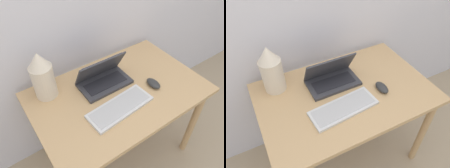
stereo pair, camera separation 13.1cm
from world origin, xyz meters
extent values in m
cube|color=tan|center=(0.00, 0.36, 0.74)|extent=(1.11, 0.72, 0.03)
cylinder|color=tan|center=(0.50, 0.06, 0.36)|extent=(0.05, 0.05, 0.72)
cylinder|color=tan|center=(-0.50, 0.67, 0.36)|extent=(0.05, 0.05, 0.72)
cylinder|color=tan|center=(0.50, 0.67, 0.36)|extent=(0.05, 0.05, 0.72)
cube|color=#333338|center=(-0.04, 0.47, 0.76)|extent=(0.34, 0.20, 0.02)
cube|color=black|center=(-0.04, 0.46, 0.78)|extent=(0.28, 0.11, 0.00)
cube|color=#333338|center=(-0.04, 0.51, 0.86)|extent=(0.34, 0.10, 0.18)
cube|color=#0F1938|center=(-0.04, 0.52, 0.87)|extent=(0.30, 0.08, 0.15)
cube|color=silver|center=(-0.08, 0.24, 0.76)|extent=(0.42, 0.19, 0.02)
cube|color=#B2B2B2|center=(-0.08, 0.24, 0.77)|extent=(0.39, 0.15, 0.00)
ellipsoid|color=#2D2D2D|center=(0.22, 0.27, 0.77)|extent=(0.06, 0.11, 0.04)
cylinder|color=beige|center=(-0.39, 0.60, 0.87)|extent=(0.14, 0.14, 0.22)
cone|color=beige|center=(-0.39, 0.60, 1.02)|extent=(0.13, 0.13, 0.10)
camera|label=1|loc=(-0.61, -0.43, 1.75)|focal=35.00mm
camera|label=2|loc=(-0.49, -0.50, 1.75)|focal=35.00mm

